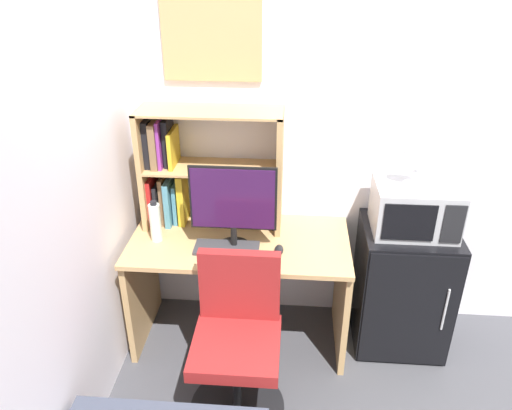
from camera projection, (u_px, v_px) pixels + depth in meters
name	position (u px, v px, depth m)	size (l,w,h in m)	color
wall_back	(470.00, 133.00, 2.87)	(6.40, 0.04, 2.60)	silver
desk	(240.00, 270.00, 3.02)	(1.28, 0.66, 0.73)	tan
hutch_bookshelf	(189.00, 167.00, 2.94)	(0.83, 0.29, 0.72)	tan
monitor	(233.00, 203.00, 2.71)	(0.48, 0.18, 0.50)	black
keyboard	(227.00, 248.00, 2.81)	(0.37, 0.15, 0.02)	#333338
computer_mouse	(279.00, 250.00, 2.79)	(0.05, 0.10, 0.03)	black
water_bottle	(155.00, 222.00, 2.86)	(0.07, 0.07, 0.25)	silver
mini_fridge	(402.00, 286.00, 3.06)	(0.54, 0.52, 0.81)	black
microwave	(415.00, 208.00, 2.81)	(0.46, 0.36, 0.28)	#ADADB2
desk_fan	(417.00, 162.00, 2.67)	(0.15, 0.11, 0.25)	silver
desk_chair	(238.00, 349.00, 2.60)	(0.51, 0.51, 0.90)	black
wall_corkboard	(211.00, 31.00, 2.69)	(0.55, 0.02, 0.54)	tan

